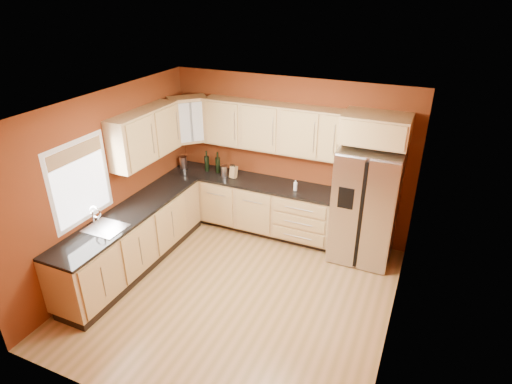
% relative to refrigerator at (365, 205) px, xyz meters
% --- Properties ---
extents(floor, '(4.00, 4.00, 0.00)m').
position_rel_refrigerator_xyz_m(floor, '(-1.35, -1.62, -0.89)').
color(floor, olive).
rests_on(floor, ground).
extents(ceiling, '(4.00, 4.00, 0.00)m').
position_rel_refrigerator_xyz_m(ceiling, '(-1.35, -1.62, 1.71)').
color(ceiling, silver).
rests_on(ceiling, wall_back).
extents(wall_back, '(4.00, 0.04, 2.60)m').
position_rel_refrigerator_xyz_m(wall_back, '(-1.35, 0.38, 0.41)').
color(wall_back, maroon).
rests_on(wall_back, floor).
extents(wall_front, '(4.00, 0.04, 2.60)m').
position_rel_refrigerator_xyz_m(wall_front, '(-1.35, -3.62, 0.41)').
color(wall_front, maroon).
rests_on(wall_front, floor).
extents(wall_left, '(0.04, 4.00, 2.60)m').
position_rel_refrigerator_xyz_m(wall_left, '(-3.35, -1.62, 0.41)').
color(wall_left, maroon).
rests_on(wall_left, floor).
extents(wall_right, '(0.04, 4.00, 2.60)m').
position_rel_refrigerator_xyz_m(wall_right, '(0.65, -1.62, 0.41)').
color(wall_right, maroon).
rests_on(wall_right, floor).
extents(base_cabinets_back, '(2.90, 0.60, 0.88)m').
position_rel_refrigerator_xyz_m(base_cabinets_back, '(-1.90, 0.07, -0.45)').
color(base_cabinets_back, '#9D834C').
rests_on(base_cabinets_back, floor).
extents(base_cabinets_left, '(0.60, 2.80, 0.88)m').
position_rel_refrigerator_xyz_m(base_cabinets_left, '(-3.05, -1.62, -0.45)').
color(base_cabinets_left, '#9D834C').
rests_on(base_cabinets_left, floor).
extents(countertop_back, '(2.90, 0.62, 0.04)m').
position_rel_refrigerator_xyz_m(countertop_back, '(-1.90, 0.06, 0.01)').
color(countertop_back, black).
rests_on(countertop_back, base_cabinets_back).
extents(countertop_left, '(0.62, 2.80, 0.04)m').
position_rel_refrigerator_xyz_m(countertop_left, '(-3.04, -1.62, 0.01)').
color(countertop_left, black).
rests_on(countertop_left, base_cabinets_left).
extents(upper_cabinets_back, '(2.30, 0.33, 0.75)m').
position_rel_refrigerator_xyz_m(upper_cabinets_back, '(-1.60, 0.21, 0.94)').
color(upper_cabinets_back, '#9D834C').
rests_on(upper_cabinets_back, wall_back).
extents(upper_cabinets_left, '(0.33, 1.35, 0.75)m').
position_rel_refrigerator_xyz_m(upper_cabinets_left, '(-3.19, -0.90, 0.94)').
color(upper_cabinets_left, '#9D834C').
rests_on(upper_cabinets_left, wall_left).
extents(corner_upper_cabinet, '(0.67, 0.67, 0.75)m').
position_rel_refrigerator_xyz_m(corner_upper_cabinet, '(-3.02, 0.04, 0.94)').
color(corner_upper_cabinet, '#9D834C').
rests_on(corner_upper_cabinet, wall_back).
extents(over_fridge_cabinet, '(0.92, 0.60, 0.40)m').
position_rel_refrigerator_xyz_m(over_fridge_cabinet, '(0.00, 0.07, 1.16)').
color(over_fridge_cabinet, '#9D834C').
rests_on(over_fridge_cabinet, wall_back).
extents(refrigerator, '(0.90, 0.75, 1.78)m').
position_rel_refrigerator_xyz_m(refrigerator, '(0.00, 0.00, 0.00)').
color(refrigerator, '#B5B5BA').
rests_on(refrigerator, floor).
extents(window, '(0.03, 0.90, 1.00)m').
position_rel_refrigerator_xyz_m(window, '(-3.33, -2.12, 0.66)').
color(window, white).
rests_on(window, wall_left).
extents(sink_faucet, '(0.50, 0.42, 0.30)m').
position_rel_refrigerator_xyz_m(sink_faucet, '(-3.04, -2.12, 0.18)').
color(sink_faucet, silver).
rests_on(sink_faucet, countertop_left).
extents(canister_left, '(0.14, 0.14, 0.21)m').
position_rel_refrigerator_xyz_m(canister_left, '(-3.20, 0.05, 0.14)').
color(canister_left, '#B5B5BA').
rests_on(canister_left, countertop_back).
extents(canister_right, '(0.14, 0.14, 0.19)m').
position_rel_refrigerator_xyz_m(canister_right, '(-2.38, 0.03, 0.12)').
color(canister_right, '#B5B5BA').
rests_on(canister_right, countertop_back).
extents(wine_bottle_a, '(0.11, 0.11, 0.36)m').
position_rel_refrigerator_xyz_m(wine_bottle_a, '(-2.76, 0.12, 0.21)').
color(wine_bottle_a, black).
rests_on(wine_bottle_a, countertop_back).
extents(wine_bottle_b, '(0.11, 0.11, 0.37)m').
position_rel_refrigerator_xyz_m(wine_bottle_b, '(-2.55, 0.12, 0.22)').
color(wine_bottle_b, black).
rests_on(wine_bottle_b, countertop_back).
extents(knife_block, '(0.12, 0.11, 0.20)m').
position_rel_refrigerator_xyz_m(knife_block, '(-2.21, 0.04, 0.13)').
color(knife_block, tan).
rests_on(knife_block, countertop_back).
extents(soap_dispenser, '(0.07, 0.07, 0.17)m').
position_rel_refrigerator_xyz_m(soap_dispenser, '(-1.10, -0.01, 0.12)').
color(soap_dispenser, white).
rests_on(soap_dispenser, countertop_back).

